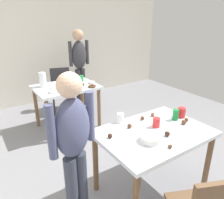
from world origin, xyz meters
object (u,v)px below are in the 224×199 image
person_girl_near (74,142)px  person_adult_far (79,61)px  chair_far_table (61,87)px  dining_table_far (66,93)px  mixing_bowl (151,138)px  dining_table_near (153,140)px  pitcher_far (43,80)px  soda_can (176,115)px

person_girl_near → person_adult_far: person_adult_far is taller
chair_far_table → person_girl_near: bearing=-108.7°
dining_table_far → person_adult_far: 1.04m
mixing_bowl → person_girl_near: bearing=163.7°
dining_table_near → person_adult_far: size_ratio=0.71×
pitcher_far → chair_far_table: bearing=48.1°
dining_table_near → pitcher_far: pitcher_far is taller
person_adult_far → soda_can: size_ratio=13.08×
person_girl_near → person_adult_far: bearing=63.1°
dining_table_near → soda_can: bearing=9.0°
soda_can → dining_table_far: bearing=106.3°
person_adult_far → soda_can: bearing=-91.9°
chair_far_table → mixing_bowl: bearing=-93.7°
soda_can → chair_far_table: bearing=97.9°
dining_table_far → mixing_bowl: size_ratio=4.87×
pitcher_far → person_adult_far: bearing=31.7°
person_adult_far → mixing_bowl: bearing=-102.6°
soda_can → pitcher_far: pitcher_far is taller
dining_table_far → mixing_bowl: mixing_bowl is taller
dining_table_near → person_girl_near: person_girl_near is taller
dining_table_far → pitcher_far: (-0.32, 0.17, 0.23)m
mixing_bowl → pitcher_far: pitcher_far is taller
chair_far_table → person_girl_near: size_ratio=0.59×
chair_far_table → person_adult_far: size_ratio=0.55×
chair_far_table → dining_table_near: bearing=-90.5°
chair_far_table → person_adult_far: 0.65m
dining_table_far → soda_can: bearing=-73.7°
mixing_bowl → dining_table_far: bearing=90.1°
dining_table_near → dining_table_far: bearing=94.8°
chair_far_table → soda_can: bearing=-82.1°
soda_can → person_girl_near: bearing=179.0°
dining_table_near → chair_far_table: bearing=89.5°
person_girl_near → soda_can: size_ratio=12.04×
dining_table_far → person_girl_near: bearing=-110.4°
person_adult_far → pitcher_far: size_ratio=6.61×
dining_table_far → person_girl_near: 1.97m
dining_table_far → chair_far_table: (0.18, 0.73, -0.14)m
soda_can → pitcher_far: size_ratio=0.51×
dining_table_near → pitcher_far: bearing=102.9°
person_girl_near → pitcher_far: bearing=79.7°
dining_table_near → pitcher_far: (-0.48, 2.09, 0.22)m
dining_table_far → chair_far_table: size_ratio=1.16×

